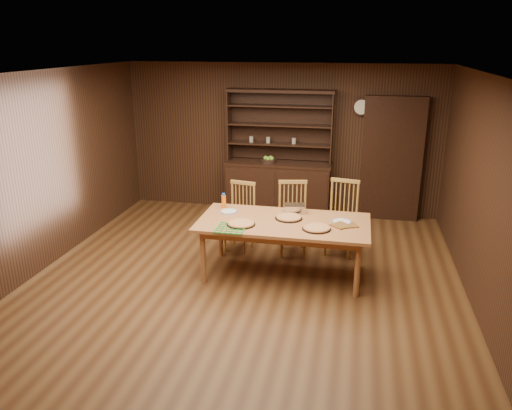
% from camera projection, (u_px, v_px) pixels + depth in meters
% --- Properties ---
extents(floor, '(6.00, 6.00, 0.00)m').
position_uv_depth(floor, '(243.00, 283.00, 6.40)').
color(floor, brown).
rests_on(floor, ground).
extents(room_shell, '(6.00, 6.00, 6.00)m').
position_uv_depth(room_shell, '(242.00, 163.00, 5.90)').
color(room_shell, silver).
rests_on(room_shell, floor).
extents(china_hutch, '(1.84, 0.52, 2.17)m').
position_uv_depth(china_hutch, '(278.00, 181.00, 8.77)').
color(china_hutch, black).
rests_on(china_hutch, floor).
extents(doorway, '(1.00, 0.18, 2.10)m').
position_uv_depth(doorway, '(391.00, 159.00, 8.40)').
color(doorway, black).
rests_on(doorway, floor).
extents(wall_clock, '(0.30, 0.05, 0.30)m').
position_uv_depth(wall_clock, '(362.00, 107.00, 8.29)').
color(wall_clock, black).
rests_on(wall_clock, room_shell).
extents(dining_table, '(2.19, 1.09, 0.75)m').
position_uv_depth(dining_table, '(283.00, 226.00, 6.42)').
color(dining_table, '#C17343').
rests_on(dining_table, floor).
extents(chair_left, '(0.48, 0.46, 1.00)m').
position_uv_depth(chair_left, '(241.00, 214.00, 7.34)').
color(chair_left, '#C79244').
rests_on(chair_left, floor).
extents(chair_center, '(0.50, 0.49, 1.05)m').
position_uv_depth(chair_center, '(293.00, 215.00, 7.20)').
color(chair_center, '#C79244').
rests_on(chair_center, floor).
extents(chair_right, '(0.51, 0.50, 1.08)m').
position_uv_depth(chair_right, '(342.00, 215.00, 7.18)').
color(chair_right, '#C79244').
rests_on(chair_right, floor).
extents(pizza_left, '(0.36, 0.36, 0.04)m').
position_uv_depth(pizza_left, '(241.00, 223.00, 6.27)').
color(pizza_left, black).
rests_on(pizza_left, dining_table).
extents(pizza_right, '(0.36, 0.36, 0.04)m').
position_uv_depth(pizza_right, '(317.00, 228.00, 6.12)').
color(pizza_right, black).
rests_on(pizza_right, dining_table).
extents(pizza_center, '(0.36, 0.36, 0.04)m').
position_uv_depth(pizza_center, '(289.00, 217.00, 6.48)').
color(pizza_center, black).
rests_on(pizza_center, dining_table).
extents(cooling_rack, '(0.40, 0.40, 0.02)m').
position_uv_depth(cooling_rack, '(231.00, 228.00, 6.14)').
color(cooling_rack, '#0CA034').
rests_on(cooling_rack, dining_table).
extents(plate_left, '(0.23, 0.23, 0.02)m').
position_uv_depth(plate_left, '(229.00, 211.00, 6.74)').
color(plate_left, silver).
rests_on(plate_left, dining_table).
extents(plate_right, '(0.24, 0.24, 0.02)m').
position_uv_depth(plate_right, '(342.00, 222.00, 6.35)').
color(plate_right, silver).
rests_on(plate_right, dining_table).
extents(foil_dish, '(0.30, 0.24, 0.11)m').
position_uv_depth(foil_dish, '(295.00, 208.00, 6.71)').
color(foil_dish, silver).
rests_on(foil_dish, dining_table).
extents(juice_bottle, '(0.06, 0.06, 0.20)m').
position_uv_depth(juice_bottle, '(224.00, 201.00, 6.89)').
color(juice_bottle, orange).
rests_on(juice_bottle, dining_table).
extents(pot_holder_a, '(0.25, 0.25, 0.01)m').
position_uv_depth(pot_holder_a, '(349.00, 225.00, 6.24)').
color(pot_holder_a, red).
rests_on(pot_holder_a, dining_table).
extents(pot_holder_b, '(0.29, 0.29, 0.02)m').
position_uv_depth(pot_holder_b, '(341.00, 225.00, 6.23)').
color(pot_holder_b, red).
rests_on(pot_holder_b, dining_table).
extents(fruit_bowl, '(0.26, 0.26, 0.12)m').
position_uv_depth(fruit_bowl, '(269.00, 160.00, 8.61)').
color(fruit_bowl, black).
rests_on(fruit_bowl, china_hutch).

